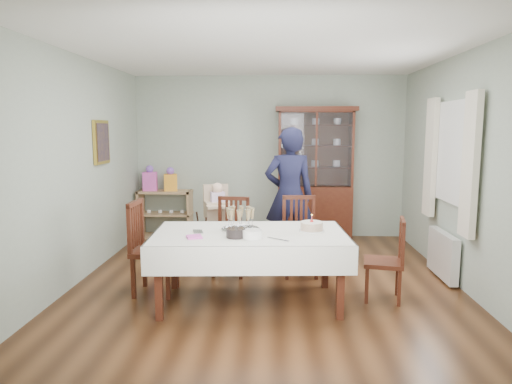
# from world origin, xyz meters

# --- Properties ---
(floor) EXTENTS (5.00, 5.00, 0.00)m
(floor) POSITION_xyz_m (0.00, 0.00, 0.00)
(floor) COLOR #593319
(floor) RESTS_ON ground
(room_shell) EXTENTS (5.00, 5.00, 5.00)m
(room_shell) POSITION_xyz_m (0.00, 0.53, 1.70)
(room_shell) COLOR #9EAA99
(room_shell) RESTS_ON floor
(dining_table) EXTENTS (2.06, 1.26, 0.76)m
(dining_table) POSITION_xyz_m (-0.16, -0.58, 0.38)
(dining_table) COLOR #482112
(dining_table) RESTS_ON floor
(china_cabinet) EXTENTS (1.30, 0.48, 2.18)m
(china_cabinet) POSITION_xyz_m (0.75, 2.26, 1.12)
(china_cabinet) COLOR #482112
(china_cabinet) RESTS_ON floor
(sideboard) EXTENTS (0.90, 0.38, 0.80)m
(sideboard) POSITION_xyz_m (-1.75, 2.28, 0.40)
(sideboard) COLOR tan
(sideboard) RESTS_ON floor
(picture_frame) EXTENTS (0.04, 0.48, 0.58)m
(picture_frame) POSITION_xyz_m (-2.22, 0.80, 1.65)
(picture_frame) COLOR gold
(picture_frame) RESTS_ON room_shell
(window) EXTENTS (0.04, 1.02, 1.22)m
(window) POSITION_xyz_m (2.22, 0.30, 1.55)
(window) COLOR white
(window) RESTS_ON room_shell
(curtain_left) EXTENTS (0.07, 0.30, 1.55)m
(curtain_left) POSITION_xyz_m (2.16, -0.32, 1.45)
(curtain_left) COLOR silver
(curtain_left) RESTS_ON room_shell
(curtain_right) EXTENTS (0.07, 0.30, 1.55)m
(curtain_right) POSITION_xyz_m (2.16, 0.92, 1.45)
(curtain_right) COLOR silver
(curtain_right) RESTS_ON room_shell
(radiator) EXTENTS (0.10, 0.80, 0.55)m
(radiator) POSITION_xyz_m (2.16, 0.30, 0.30)
(radiator) COLOR white
(radiator) RESTS_ON floor
(chair_far_left) EXTENTS (0.49, 0.49, 0.96)m
(chair_far_left) POSITION_xyz_m (-0.46, 0.39, 0.29)
(chair_far_left) COLOR #482112
(chair_far_left) RESTS_ON floor
(chair_far_right) EXTENTS (0.47, 0.47, 0.98)m
(chair_far_right) POSITION_xyz_m (0.42, 0.38, 0.29)
(chair_far_right) COLOR #482112
(chair_far_right) RESTS_ON floor
(chair_end_left) EXTENTS (0.48, 0.48, 1.04)m
(chair_end_left) POSITION_xyz_m (-1.25, -0.34, 0.31)
(chair_end_left) COLOR #482112
(chair_end_left) RESTS_ON floor
(chair_end_right) EXTENTS (0.47, 0.47, 0.89)m
(chair_end_right) POSITION_xyz_m (1.28, -0.44, 0.26)
(chair_end_right) COLOR #482112
(chair_end_right) RESTS_ON floor
(woman) EXTENTS (0.73, 0.54, 1.85)m
(woman) POSITION_xyz_m (0.29, 0.98, 0.93)
(woman) COLOR black
(woman) RESTS_ON floor
(high_chair) EXTENTS (0.60, 0.60, 1.08)m
(high_chair) POSITION_xyz_m (-0.71, 1.09, 0.42)
(high_chair) COLOR black
(high_chair) RESTS_ON floor
(champagne_tray) EXTENTS (0.41, 0.41, 0.25)m
(champagne_tray) POSITION_xyz_m (-0.27, -0.50, 0.84)
(champagne_tray) COLOR silver
(champagne_tray) RESTS_ON dining_table
(birthday_cake) EXTENTS (0.27, 0.27, 0.18)m
(birthday_cake) POSITION_xyz_m (0.49, -0.51, 0.81)
(birthday_cake) COLOR white
(birthday_cake) RESTS_ON dining_table
(plate_stack_dark) EXTENTS (0.23, 0.23, 0.09)m
(plate_stack_dark) POSITION_xyz_m (-0.29, -0.81, 0.81)
(plate_stack_dark) COLOR black
(plate_stack_dark) RESTS_ON dining_table
(plate_stack_white) EXTENTS (0.21, 0.21, 0.08)m
(plate_stack_white) POSITION_xyz_m (-0.12, -0.84, 0.80)
(plate_stack_white) COLOR white
(plate_stack_white) RESTS_ON dining_table
(napkin_stack) EXTENTS (0.18, 0.18, 0.02)m
(napkin_stack) POSITION_xyz_m (-0.70, -0.85, 0.77)
(napkin_stack) COLOR #DE52B9
(napkin_stack) RESTS_ON dining_table
(cutlery) EXTENTS (0.16, 0.20, 0.01)m
(cutlery) POSITION_xyz_m (-0.74, -0.60, 0.77)
(cutlery) COLOR silver
(cutlery) RESTS_ON dining_table
(cake_knife) EXTENTS (0.22, 0.17, 0.01)m
(cake_knife) POSITION_xyz_m (0.13, -0.89, 0.77)
(cake_knife) COLOR silver
(cake_knife) RESTS_ON dining_table
(gift_bag_pink) EXTENTS (0.24, 0.17, 0.42)m
(gift_bag_pink) POSITION_xyz_m (-1.99, 2.26, 0.99)
(gift_bag_pink) COLOR #DE52B9
(gift_bag_pink) RESTS_ON sideboard
(gift_bag_orange) EXTENTS (0.24, 0.20, 0.39)m
(gift_bag_orange) POSITION_xyz_m (-1.64, 2.26, 0.98)
(gift_bag_orange) COLOR #FAA127
(gift_bag_orange) RESTS_ON sideboard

